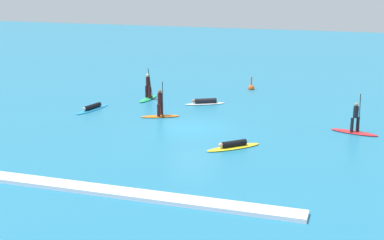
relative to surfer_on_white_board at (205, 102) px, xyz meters
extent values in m
plane|color=teal|center=(0.99, -6.12, -0.16)|extent=(120.00, 120.00, 0.00)
ellipsoid|color=white|center=(0.01, 0.01, -0.12)|extent=(2.82, 1.89, 0.08)
cylinder|color=black|center=(0.06, 0.03, 0.09)|extent=(1.49, 1.01, 0.34)
sphere|color=#A37556|center=(-0.72, -0.38, 0.11)|extent=(0.35, 0.35, 0.26)
ellipsoid|color=orange|center=(-1.78, -4.25, -0.12)|extent=(2.53, 1.65, 0.09)
cylinder|color=#381414|center=(-1.80, -4.47, 0.33)|extent=(0.26, 0.26, 0.80)
cylinder|color=#381414|center=(-1.75, -4.03, 0.33)|extent=(0.26, 0.26, 0.80)
cylinder|color=#381414|center=(-1.78, -4.25, 1.07)|extent=(0.42, 0.42, 0.69)
sphere|color=brown|center=(-1.78, -4.25, 1.54)|extent=(0.31, 0.31, 0.23)
cylinder|color=black|center=(-1.53, -4.42, 1.07)|extent=(0.14, 0.24, 2.29)
cube|color=black|center=(-1.53, -4.42, -0.01)|extent=(0.14, 0.21, 0.32)
ellipsoid|color=#23B266|center=(-4.44, 0.25, -0.11)|extent=(0.80, 2.65, 0.11)
cylinder|color=#381414|center=(-4.60, 0.36, 0.38)|extent=(0.23, 0.23, 0.87)
cylinder|color=#381414|center=(-4.28, 0.15, 0.38)|extent=(0.23, 0.23, 0.87)
cylinder|color=#381414|center=(-4.44, 0.25, 1.16)|extent=(0.32, 0.32, 0.68)
sphere|color=beige|center=(-4.44, 0.25, 1.63)|extent=(0.27, 0.27, 0.26)
cylinder|color=black|center=(-4.19, 0.09, 1.08)|extent=(0.36, 0.06, 2.25)
cube|color=black|center=(-4.19, 0.09, 0.00)|extent=(0.20, 0.07, 0.32)
ellipsoid|color=#1E8CD1|center=(-6.88, -3.88, -0.13)|extent=(1.33, 3.34, 0.07)
cylinder|color=black|center=(-6.87, -3.83, 0.06)|extent=(0.61, 1.54, 0.31)
sphere|color=beige|center=(-7.04, -4.68, 0.08)|extent=(0.24, 0.24, 0.20)
ellipsoid|color=yellow|center=(4.27, -9.14, -0.12)|extent=(2.79, 2.68, 0.09)
cylinder|color=black|center=(4.31, -9.11, 0.09)|extent=(1.23, 1.19, 0.32)
sphere|color=tan|center=(3.71, -9.67, 0.11)|extent=(0.35, 0.35, 0.25)
ellipsoid|color=red|center=(10.34, -4.26, -0.12)|extent=(2.84, 1.40, 0.10)
cylinder|color=black|center=(10.18, -4.41, 0.35)|extent=(0.23, 0.23, 0.84)
cylinder|color=black|center=(10.49, -4.11, 0.35)|extent=(0.23, 0.23, 0.84)
cylinder|color=black|center=(10.34, -4.26, 1.11)|extent=(0.37, 0.37, 0.67)
sphere|color=#A37556|center=(10.34, -4.26, 1.55)|extent=(0.26, 0.26, 0.21)
cylinder|color=black|center=(10.55, -4.06, 1.06)|extent=(0.12, 0.29, 2.24)
cube|color=black|center=(10.55, -4.06, -0.01)|extent=(0.11, 0.21, 0.32)
sphere|color=#E55119|center=(2.11, 5.95, -0.04)|extent=(0.50, 0.50, 0.50)
cylinder|color=#E55119|center=(2.11, 5.95, 0.35)|extent=(0.12, 0.12, 1.03)
cube|color=white|center=(0.99, -16.75, -0.07)|extent=(16.02, 0.90, 0.18)
camera|label=1|loc=(10.57, -36.18, 8.90)|focal=51.01mm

